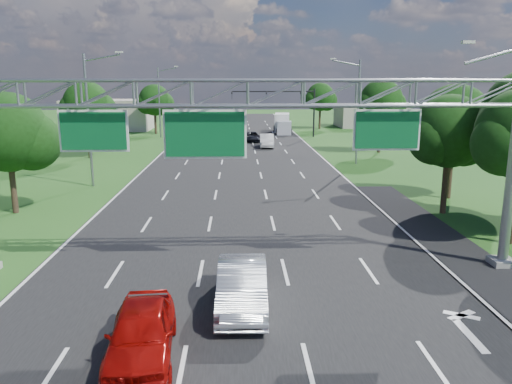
{
  "coord_description": "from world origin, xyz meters",
  "views": [
    {
      "loc": [
        -0.15,
        -8.49,
        7.94
      ],
      "look_at": [
        0.68,
        14.6,
        2.83
      ],
      "focal_mm": 35.0,
      "sensor_mm": 36.0,
      "label": 1
    }
  ],
  "objects_px": {
    "red_coupe": "(141,332)",
    "box_truck": "(282,124)",
    "traffic_signal": "(290,101)",
    "silver_sedan": "(242,286)",
    "sign_gantry": "(250,108)"
  },
  "relations": [
    {
      "from": "red_coupe",
      "to": "box_truck",
      "type": "distance_m",
      "value": 67.01
    },
    {
      "from": "traffic_signal",
      "to": "red_coupe",
      "type": "relative_size",
      "value": 2.61
    },
    {
      "from": "red_coupe",
      "to": "box_truck",
      "type": "height_order",
      "value": "box_truck"
    },
    {
      "from": "silver_sedan",
      "to": "box_truck",
      "type": "height_order",
      "value": "box_truck"
    },
    {
      "from": "sign_gantry",
      "to": "box_truck",
      "type": "distance_m",
      "value": 59.82
    },
    {
      "from": "traffic_signal",
      "to": "box_truck",
      "type": "height_order",
      "value": "traffic_signal"
    },
    {
      "from": "silver_sedan",
      "to": "box_truck",
      "type": "bearing_deg",
      "value": 84.6
    },
    {
      "from": "traffic_signal",
      "to": "box_truck",
      "type": "relative_size",
      "value": 1.52
    },
    {
      "from": "traffic_signal",
      "to": "silver_sedan",
      "type": "xyz_separation_m",
      "value": [
        -7.53,
        -56.81,
        -4.35
      ]
    },
    {
      "from": "traffic_signal",
      "to": "silver_sedan",
      "type": "distance_m",
      "value": 57.47
    },
    {
      "from": "sign_gantry",
      "to": "box_truck",
      "type": "height_order",
      "value": "sign_gantry"
    },
    {
      "from": "sign_gantry",
      "to": "traffic_signal",
      "type": "distance_m",
      "value": 53.51
    },
    {
      "from": "sign_gantry",
      "to": "red_coupe",
      "type": "height_order",
      "value": "sign_gantry"
    },
    {
      "from": "sign_gantry",
      "to": "box_truck",
      "type": "bearing_deg",
      "value": 83.64
    },
    {
      "from": "red_coupe",
      "to": "box_truck",
      "type": "xyz_separation_m",
      "value": [
        9.95,
        66.27,
        0.63
      ]
    }
  ]
}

